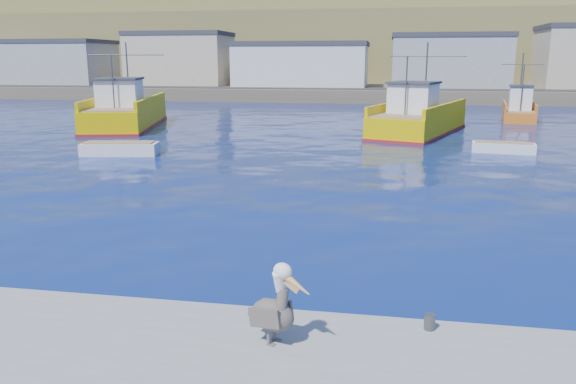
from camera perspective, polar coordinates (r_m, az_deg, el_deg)
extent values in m
plane|color=#070E51|center=(14.37, 0.96, -8.51)|extent=(260.00, 260.00, 0.00)
cylinder|color=#4C4C4C|center=(10.88, 14.19, -12.67)|extent=(0.20, 0.20, 0.30)
cube|color=brown|center=(85.32, 8.70, 10.13)|extent=(160.00, 30.00, 1.60)
cube|color=brown|center=(111.20, 9.16, 13.51)|extent=(180.00, 40.00, 14.00)
cube|color=brown|center=(131.31, 9.41, 15.63)|extent=(200.00, 40.00, 24.00)
cube|color=#2D2D2D|center=(74.30, 8.50, 10.34)|extent=(150.00, 5.00, 0.10)
cube|color=gray|center=(94.53, -22.52, 11.90)|extent=(16.00, 10.00, 6.00)
cube|color=#333338|center=(94.56, -22.71, 13.89)|extent=(16.32, 10.20, 0.60)
cube|color=tan|center=(85.63, -10.87, 12.94)|extent=(14.00, 9.00, 7.00)
cube|color=#333338|center=(85.70, -10.98, 15.48)|extent=(14.28, 9.18, 0.60)
cube|color=silver|center=(81.09, 1.44, 12.63)|extent=(18.00, 11.00, 5.50)
cube|color=#333338|center=(81.11, 1.45, 14.78)|extent=(18.36, 11.22, 0.60)
cube|color=gray|center=(80.57, 16.00, 12.48)|extent=(15.00, 10.00, 6.50)
cube|color=#333338|center=(80.62, 16.17, 15.00)|extent=(15.30, 10.20, 0.60)
cube|color=#D7B700|center=(48.12, -16.05, 7.46)|extent=(7.26, 13.68, 1.69)
cube|color=#D7B700|center=(47.62, -13.72, 8.98)|extent=(3.23, 12.48, 0.70)
cube|color=#D7B700|center=(48.50, -18.53, 8.75)|extent=(3.23, 12.48, 0.70)
cube|color=maroon|center=(48.20, -15.99, 6.51)|extent=(7.40, 13.96, 0.25)
cube|color=#8C7251|center=(48.04, -16.12, 8.52)|extent=(6.80, 13.09, 0.10)
cube|color=white|center=(46.07, -16.73, 9.61)|extent=(3.71, 3.88, 2.00)
cube|color=#333338|center=(46.02, -16.82, 10.97)|extent=(4.02, 4.31, 0.15)
cylinder|color=#4C4C4C|center=(49.19, -15.98, 11.49)|extent=(0.14, 0.14, 5.00)
cylinder|color=#4C4C4C|center=(44.13, -17.38, 10.60)|extent=(0.12, 0.12, 4.00)
cylinder|color=#4C4C4C|center=(49.18, -16.10, 13.24)|extent=(5.93, 1.49, 0.08)
cube|color=#D7B700|center=(42.98, 13.17, 6.89)|extent=(7.80, 12.65, 1.55)
cube|color=#D7B700|center=(42.39, 15.79, 8.18)|extent=(4.05, 11.16, 0.70)
cube|color=#D7B700|center=(43.44, 10.76, 8.56)|extent=(4.05, 11.16, 0.70)
cube|color=maroon|center=(43.06, 13.12, 5.92)|extent=(7.96, 12.90, 0.25)
cube|color=#8C7251|center=(42.90, 13.23, 7.98)|extent=(7.33, 12.09, 0.10)
cube|color=white|center=(41.10, 12.60, 9.26)|extent=(3.71, 3.77, 2.00)
cube|color=#333338|center=(41.05, 12.68, 10.80)|extent=(4.02, 4.17, 0.15)
cylinder|color=#4C4C4C|center=(43.91, 13.84, 11.27)|extent=(0.15, 0.15, 5.00)
cylinder|color=#4C4C4C|center=(39.34, 11.91, 10.44)|extent=(0.13, 0.13, 4.00)
cylinder|color=#4C4C4C|center=(43.89, 13.95, 13.23)|extent=(5.49, 1.96, 0.08)
cube|color=orange|center=(54.88, 22.35, 7.23)|extent=(3.64, 7.23, 0.90)
cube|color=orange|center=(54.90, 23.70, 7.95)|extent=(1.22, 6.71, 0.70)
cube|color=orange|center=(54.76, 21.14, 8.16)|extent=(1.22, 6.71, 0.70)
cube|color=#8C7251|center=(54.84, 22.39, 7.74)|extent=(3.39, 6.92, 0.10)
cube|color=white|center=(53.73, 22.55, 8.76)|extent=(2.06, 1.99, 2.00)
cube|color=#333338|center=(53.67, 22.65, 9.93)|extent=(2.22, 2.22, 0.15)
cylinder|color=#4C4C4C|center=(55.38, 22.58, 10.32)|extent=(0.14, 0.14, 5.00)
cylinder|color=#4C4C4C|center=(52.65, 22.70, 9.66)|extent=(0.11, 0.11, 4.00)
cylinder|color=#4C4C4C|center=(55.35, 22.72, 11.87)|extent=(3.60, 0.65, 0.08)
cube|color=silver|center=(33.59, -16.69, 4.07)|extent=(4.45, 2.23, 0.85)
cube|color=#8C7251|center=(33.52, -16.74, 4.84)|extent=(3.98, 1.84, 0.09)
cube|color=silver|center=(35.37, 21.01, 4.11)|extent=(3.64, 1.68, 0.70)
cube|color=#8C7251|center=(35.32, 21.06, 4.72)|extent=(3.26, 1.37, 0.07)
cylinder|color=#595451|center=(10.09, -1.99, -14.47)|extent=(0.08, 0.08, 0.29)
cube|color=#595451|center=(10.13, -1.72, -15.21)|extent=(0.17, 0.16, 0.02)
cylinder|color=#595451|center=(10.23, -1.43, -14.06)|extent=(0.08, 0.08, 0.29)
cube|color=#595451|center=(10.26, -1.17, -14.80)|extent=(0.17, 0.16, 0.02)
ellipsoid|color=#38332D|center=(9.98, -1.59, -12.39)|extent=(0.95, 0.75, 0.57)
cube|color=#38332D|center=(9.81, -2.41, -12.70)|extent=(0.62, 0.28, 0.42)
cube|color=#38332D|center=(10.15, -1.06, -11.76)|extent=(0.62, 0.28, 0.42)
cube|color=#38332D|center=(10.18, -3.37, -12.26)|extent=(0.26, 0.22, 0.12)
cylinder|color=#38332D|center=(9.75, -0.61, -10.99)|extent=(0.28, 0.34, 0.45)
cylinder|color=white|center=(9.64, -0.89, -9.11)|extent=(0.27, 0.34, 0.43)
ellipsoid|color=white|center=(9.54, -0.55, -8.03)|extent=(0.41, 0.36, 0.29)
cone|color=gold|center=(9.49, 0.82, -9.34)|extent=(0.58, 0.33, 0.39)
cube|color=tan|center=(9.55, 0.26, -9.43)|extent=(0.34, 0.17, 0.25)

